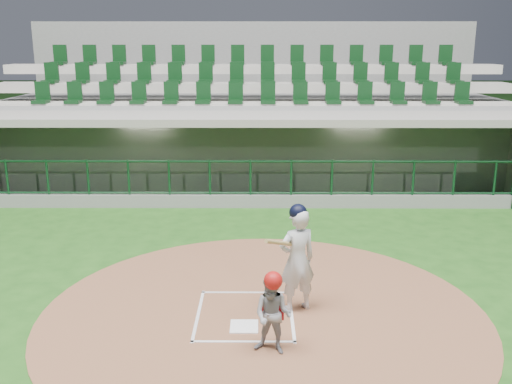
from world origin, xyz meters
TOP-DOWN VIEW (x-y plane):
  - ground at (0.00, 0.00)m, footprint 120.00×120.00m
  - dirt_circle at (0.30, -0.20)m, footprint 7.20×7.20m
  - home_plate at (0.00, -0.70)m, footprint 0.43×0.43m
  - batter_box_chalk at (0.00, -0.30)m, footprint 1.55×1.80m
  - dugout_structure at (0.06, 7.83)m, footprint 16.40×3.70m
  - seating_deck at (0.00, 10.91)m, footprint 17.00×6.72m
  - batter at (0.84, -0.08)m, footprint 0.91×0.95m
  - catcher at (0.42, -1.41)m, footprint 0.66×0.58m

SIDE VIEW (x-z plane):
  - ground at x=0.00m, z-range 0.00..0.00m
  - dirt_circle at x=0.30m, z-range 0.00..0.01m
  - batter_box_chalk at x=0.00m, z-range 0.01..0.02m
  - home_plate at x=0.00m, z-range 0.01..0.03m
  - catcher at x=0.42m, z-range 0.00..1.22m
  - batter at x=0.84m, z-range 0.01..1.81m
  - dugout_structure at x=0.06m, z-range -0.54..2.46m
  - seating_deck at x=0.00m, z-range -1.15..4.00m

